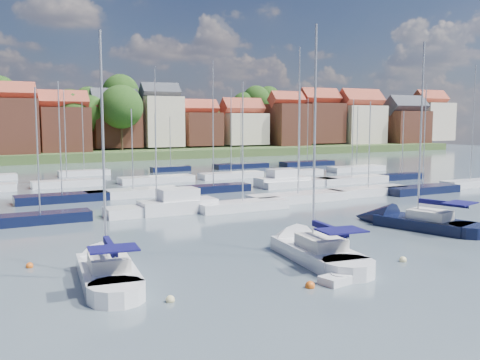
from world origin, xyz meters
TOP-DOWN VIEW (x-y plane):
  - ground at (0.00, 40.00)m, footprint 260.00×260.00m
  - sailboat_left at (-16.02, 3.20)m, footprint 3.93×10.54m
  - sailboat_centre at (-3.71, 1.92)m, footprint 4.34×11.48m
  - sailboat_navy at (8.48, 5.50)m, footprint 6.07×11.55m
  - tender at (-5.38, -3.65)m, footprint 2.63×1.59m
  - buoy_a at (-14.36, -2.38)m, footprint 0.43×0.43m
  - buoy_b at (-7.38, -3.67)m, footprint 0.50×0.50m
  - buoy_c at (-3.55, -1.72)m, footprint 0.52×0.52m
  - buoy_d at (0.43, -2.13)m, footprint 0.44×0.44m
  - buoy_e at (1.51, 5.48)m, footprint 0.54×0.54m
  - buoy_g at (-19.46, 6.86)m, footprint 0.41×0.41m
  - marina_field at (1.91, 35.15)m, footprint 79.62×41.41m
  - far_shore_town at (2.23, 132.67)m, footprint 212.46×90.00m

SIDE VIEW (x-z plane):
  - ground at x=0.00m, z-range 0.00..0.00m
  - buoy_a at x=-14.36m, z-range -0.21..0.21m
  - buoy_b at x=-7.38m, z-range -0.25..0.25m
  - buoy_c at x=-3.55m, z-range -0.26..0.26m
  - buoy_d at x=0.43m, z-range -0.22..0.22m
  - buoy_e at x=1.51m, z-range -0.27..0.27m
  - buoy_g at x=-19.46m, z-range -0.21..0.21m
  - tender at x=-5.38m, z-range -0.06..0.47m
  - sailboat_centre at x=-3.71m, z-range -7.26..7.97m
  - sailboat_navy at x=8.48m, z-range -7.40..8.11m
  - sailboat_left at x=-16.02m, z-range -6.66..7.38m
  - marina_field at x=1.91m, z-range -7.53..8.40m
  - far_shore_town at x=2.23m, z-range -6.53..15.74m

